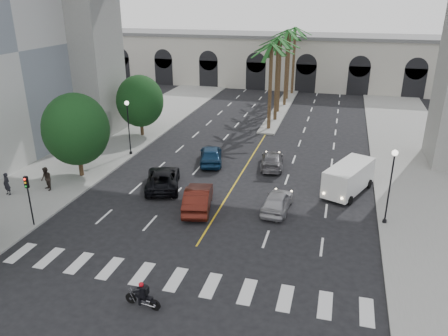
{
  "coord_description": "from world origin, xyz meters",
  "views": [
    {
      "loc": [
        7.78,
        -20.0,
        14.48
      ],
      "look_at": [
        0.69,
        6.0,
        3.76
      ],
      "focal_mm": 35.0,
      "sensor_mm": 36.0,
      "label": 1
    }
  ],
  "objects_px": {
    "lamp_post_right": "(391,181)",
    "cargo_van": "(349,178)",
    "pedestrian_a": "(7,184)",
    "traffic_signal_far": "(28,193)",
    "car_b": "(198,198)",
    "pedestrian_b": "(46,179)",
    "lamp_post_left_far": "(128,123)",
    "car_c": "(163,178)",
    "car_e": "(211,155)",
    "motorcycle_rider": "(143,296)",
    "car_a": "(277,201)",
    "car_d": "(272,160)"
  },
  "relations": [
    {
      "from": "cargo_van",
      "to": "pedestrian_a",
      "type": "distance_m",
      "value": 26.29
    },
    {
      "from": "lamp_post_left_far",
      "to": "traffic_signal_far",
      "type": "bearing_deg",
      "value": -89.6
    },
    {
      "from": "traffic_signal_far",
      "to": "pedestrian_b",
      "type": "xyz_separation_m",
      "value": [
        -2.56,
        5.06,
        -1.41
      ]
    },
    {
      "from": "car_b",
      "to": "car_e",
      "type": "distance_m",
      "value": 9.25
    },
    {
      "from": "car_b",
      "to": "cargo_van",
      "type": "xyz_separation_m",
      "value": [
        10.41,
        5.67,
        0.46
      ]
    },
    {
      "from": "car_a",
      "to": "car_e",
      "type": "xyz_separation_m",
      "value": [
        -7.35,
        7.84,
        0.1
      ]
    },
    {
      "from": "car_e",
      "to": "lamp_post_right",
      "type": "bearing_deg",
      "value": 135.4
    },
    {
      "from": "car_b",
      "to": "cargo_van",
      "type": "relative_size",
      "value": 0.88
    },
    {
      "from": "lamp_post_left_far",
      "to": "car_e",
      "type": "bearing_deg",
      "value": -0.12
    },
    {
      "from": "lamp_post_left_far",
      "to": "lamp_post_right",
      "type": "xyz_separation_m",
      "value": [
        22.8,
        -8.0,
        0.0
      ]
    },
    {
      "from": "lamp_post_left_far",
      "to": "cargo_van",
      "type": "distance_m",
      "value": 20.68
    },
    {
      "from": "lamp_post_left_far",
      "to": "car_b",
      "type": "xyz_separation_m",
      "value": [
        9.9,
        -9.1,
        -2.37
      ]
    },
    {
      "from": "motorcycle_rider",
      "to": "car_a",
      "type": "xyz_separation_m",
      "value": [
        4.78,
        12.15,
        0.09
      ]
    },
    {
      "from": "car_d",
      "to": "pedestrian_a",
      "type": "bearing_deg",
      "value": 24.05
    },
    {
      "from": "lamp_post_right",
      "to": "car_b",
      "type": "height_order",
      "value": "lamp_post_right"
    },
    {
      "from": "lamp_post_right",
      "to": "cargo_van",
      "type": "xyz_separation_m",
      "value": [
        -2.49,
        4.57,
        -1.91
      ]
    },
    {
      "from": "car_b",
      "to": "car_d",
      "type": "distance_m",
      "value": 10.31
    },
    {
      "from": "traffic_signal_far",
      "to": "cargo_van",
      "type": "distance_m",
      "value": 23.07
    },
    {
      "from": "car_b",
      "to": "car_c",
      "type": "relative_size",
      "value": 0.93
    },
    {
      "from": "lamp_post_left_far",
      "to": "car_d",
      "type": "distance_m",
      "value": 13.93
    },
    {
      "from": "pedestrian_a",
      "to": "car_c",
      "type": "bearing_deg",
      "value": 37.42
    },
    {
      "from": "car_b",
      "to": "cargo_van",
      "type": "bearing_deg",
      "value": -163.74
    },
    {
      "from": "lamp_post_right",
      "to": "pedestrian_a",
      "type": "height_order",
      "value": "lamp_post_right"
    },
    {
      "from": "traffic_signal_far",
      "to": "car_e",
      "type": "distance_m",
      "value": 16.64
    },
    {
      "from": "lamp_post_right",
      "to": "car_c",
      "type": "bearing_deg",
      "value": 173.92
    },
    {
      "from": "cargo_van",
      "to": "car_a",
      "type": "bearing_deg",
      "value": -114.89
    },
    {
      "from": "lamp_post_left_far",
      "to": "lamp_post_right",
      "type": "bearing_deg",
      "value": -19.33
    },
    {
      "from": "traffic_signal_far",
      "to": "lamp_post_right",
      "type": "bearing_deg",
      "value": 15.98
    },
    {
      "from": "cargo_van",
      "to": "pedestrian_a",
      "type": "height_order",
      "value": "cargo_van"
    },
    {
      "from": "pedestrian_a",
      "to": "car_d",
      "type": "bearing_deg",
      "value": 45.42
    },
    {
      "from": "lamp_post_left_far",
      "to": "car_a",
      "type": "xyz_separation_m",
      "value": [
        15.47,
        -7.86,
        -2.48
      ]
    },
    {
      "from": "motorcycle_rider",
      "to": "car_c",
      "type": "xyz_separation_m",
      "value": [
        -4.73,
        13.8,
        0.12
      ]
    },
    {
      "from": "car_a",
      "to": "pedestrian_a",
      "type": "relative_size",
      "value": 2.46
    },
    {
      "from": "pedestrian_a",
      "to": "pedestrian_b",
      "type": "bearing_deg",
      "value": 45.59
    },
    {
      "from": "car_c",
      "to": "car_e",
      "type": "xyz_separation_m",
      "value": [
        2.16,
        6.19,
        0.07
      ]
    },
    {
      "from": "pedestrian_a",
      "to": "car_a",
      "type": "bearing_deg",
      "value": 22.44
    },
    {
      "from": "car_a",
      "to": "car_b",
      "type": "relative_size",
      "value": 0.85
    },
    {
      "from": "car_b",
      "to": "pedestrian_b",
      "type": "relative_size",
      "value": 2.71
    },
    {
      "from": "lamp_post_right",
      "to": "car_b",
      "type": "xyz_separation_m",
      "value": [
        -12.9,
        -1.1,
        -2.37
      ]
    },
    {
      "from": "traffic_signal_far",
      "to": "car_b",
      "type": "relative_size",
      "value": 0.71
    },
    {
      "from": "car_d",
      "to": "cargo_van",
      "type": "relative_size",
      "value": 0.82
    },
    {
      "from": "lamp_post_right",
      "to": "pedestrian_a",
      "type": "xyz_separation_m",
      "value": [
        -27.68,
        -2.94,
        -2.19
      ]
    },
    {
      "from": "car_b",
      "to": "cargo_van",
      "type": "distance_m",
      "value": 11.86
    },
    {
      "from": "lamp_post_left_far",
      "to": "motorcycle_rider",
      "type": "relative_size",
      "value": 2.7
    },
    {
      "from": "lamp_post_right",
      "to": "car_a",
      "type": "xyz_separation_m",
      "value": [
        -7.33,
        0.14,
        -2.48
      ]
    },
    {
      "from": "car_a",
      "to": "car_d",
      "type": "bearing_deg",
      "value": -74.26
    },
    {
      "from": "lamp_post_left_far",
      "to": "car_d",
      "type": "height_order",
      "value": "lamp_post_left_far"
    },
    {
      "from": "cargo_van",
      "to": "lamp_post_right",
      "type": "bearing_deg",
      "value": -38.73
    },
    {
      "from": "lamp_post_right",
      "to": "traffic_signal_far",
      "type": "distance_m",
      "value": 23.62
    },
    {
      "from": "motorcycle_rider",
      "to": "car_d",
      "type": "xyz_separation_m",
      "value": [
        3.01,
        20.49,
        0.05
      ]
    }
  ]
}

